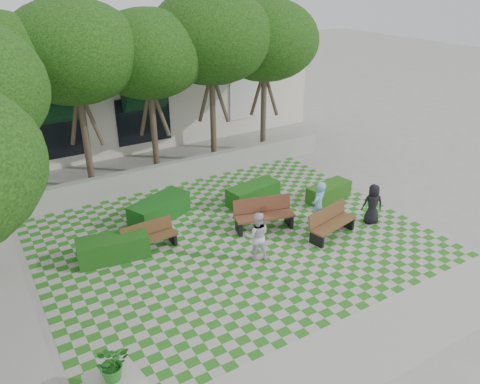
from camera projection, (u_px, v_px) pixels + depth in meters
ground at (251, 254)px, 14.44m from camera, size 90.00×90.00×0.00m
lawn at (235, 240)px, 15.21m from camera, size 12.00×12.00×0.00m
sidewalk_south at (360, 350)px, 10.81m from camera, size 16.00×2.00×0.01m
retaining_wall at (170, 173)px, 19.03m from camera, size 15.00×0.36×0.90m
bench_east at (331, 223)px, 15.28m from camera, size 1.94×1.00×0.98m
bench_mid at (264, 215)px, 15.70m from camera, size 2.11×1.16×1.06m
bench_west at (149, 237)px, 14.54m from camera, size 1.71×0.63×0.89m
hedge_east at (329, 192)px, 17.74m from camera, size 1.92×1.01×0.64m
hedge_midright at (253, 194)px, 17.51m from camera, size 2.16×1.14×0.72m
hedge_midleft at (159, 209)px, 16.31m from camera, size 2.40×1.68×0.78m
hedge_west at (113, 248)px, 14.09m from camera, size 2.19×1.13×0.73m
person_blue at (318, 207)px, 15.40m from camera, size 0.76×0.65×1.77m
person_dark at (373, 204)px, 15.94m from camera, size 0.83×0.72×1.44m
person_white at (257, 236)px, 13.95m from camera, size 0.93×0.87×1.54m
tree_row at (113, 60)px, 15.93m from camera, size 17.70×13.40×7.41m
building at (123, 84)px, 24.66m from camera, size 18.00×8.92×5.15m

